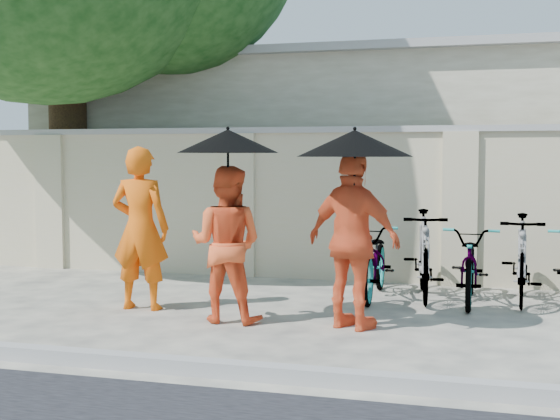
# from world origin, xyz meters

# --- Properties ---
(ground) EXTENTS (80.00, 80.00, 0.00)m
(ground) POSITION_xyz_m (0.00, 0.00, 0.00)
(ground) COLOR beige
(kerb) EXTENTS (40.00, 0.16, 0.12)m
(kerb) POSITION_xyz_m (0.00, -1.70, 0.06)
(kerb) COLOR #A0A0A0
(kerb) RESTS_ON ground
(compound_wall) EXTENTS (20.00, 0.30, 2.00)m
(compound_wall) POSITION_xyz_m (1.00, 3.20, 1.00)
(compound_wall) COLOR beige
(compound_wall) RESTS_ON ground
(building_behind) EXTENTS (14.00, 6.00, 3.20)m
(building_behind) POSITION_xyz_m (2.00, 7.00, 1.60)
(building_behind) COLOR beige
(building_behind) RESTS_ON ground
(monk_left) EXTENTS (0.67, 0.46, 1.79)m
(monk_left) POSITION_xyz_m (-1.28, 0.53, 0.90)
(monk_left) COLOR #FB620D
(monk_left) RESTS_ON ground
(monk_center) EXTENTS (0.78, 0.61, 1.59)m
(monk_center) POSITION_xyz_m (-0.16, 0.19, 0.79)
(monk_center) COLOR #FE5C29
(monk_center) RESTS_ON ground
(parasol_center) EXTENTS (1.02, 1.02, 1.05)m
(parasol_center) POSITION_xyz_m (-0.11, 0.11, 1.83)
(parasol_center) COLOR black
(parasol_center) RESTS_ON ground
(monk_right) EXTENTS (1.10, 0.80, 1.74)m
(monk_right) POSITION_xyz_m (1.15, 0.21, 0.87)
(monk_right) COLOR #F25E2F
(monk_right) RESTS_ON ground
(parasol_right) EXTENTS (1.11, 1.11, 0.95)m
(parasol_right) POSITION_xyz_m (1.17, 0.13, 1.81)
(parasol_right) COLOR black
(parasol_right) RESTS_ON ground
(bike_0) EXTENTS (0.67, 1.75, 0.91)m
(bike_0) POSITION_xyz_m (1.10, 1.91, 0.45)
(bike_0) COLOR gray
(bike_0) RESTS_ON ground
(bike_1) EXTENTS (0.72, 1.80, 1.05)m
(bike_1) POSITION_xyz_m (1.65, 2.03, 0.52)
(bike_1) COLOR gray
(bike_1) RESTS_ON ground
(bike_2) EXTENTS (0.64, 1.74, 0.91)m
(bike_2) POSITION_xyz_m (2.20, 1.89, 0.45)
(bike_2) COLOR gray
(bike_2) RESTS_ON ground
(bike_3) EXTENTS (0.51, 1.70, 1.02)m
(bike_3) POSITION_xyz_m (2.75, 2.09, 0.51)
(bike_3) COLOR gray
(bike_3) RESTS_ON ground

